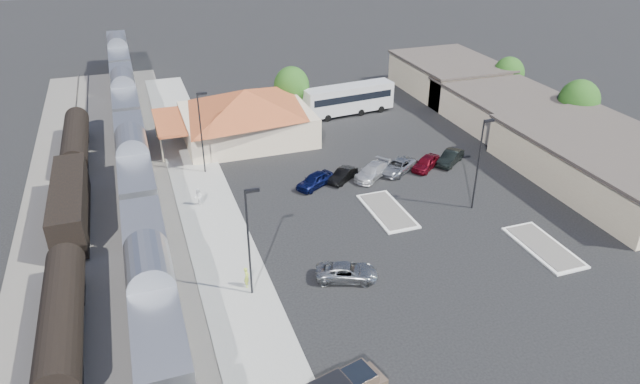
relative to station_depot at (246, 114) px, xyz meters
name	(u,v)px	position (x,y,z in m)	size (l,w,h in m)	color
ground	(356,230)	(4.56, -24.00, -3.13)	(280.00, 280.00, 0.00)	black
railbed	(109,225)	(-16.44, -16.00, -3.07)	(16.00, 100.00, 0.12)	#4C4944
platform	(212,219)	(-7.44, -18.00, -3.04)	(5.50, 92.00, 0.18)	gray
passenger_train	(136,170)	(-13.44, -11.08, -0.26)	(3.00, 104.00, 5.55)	silver
freight_cars	(71,205)	(-19.44, -14.57, -1.21)	(2.80, 46.00, 4.00)	black
station_depot	(246,114)	(0.00, 0.00, 0.00)	(18.35, 12.24, 6.20)	#C6B091
buildings_east	(523,116)	(32.56, -9.72, -0.86)	(14.40, 51.40, 4.80)	#C6B28C
traffic_island_south	(387,211)	(8.56, -22.00, -3.03)	(3.30, 7.50, 0.21)	silver
traffic_island_north	(544,247)	(18.56, -32.00, -3.03)	(3.30, 7.50, 0.21)	silver
lamp_plat_s	(249,235)	(-6.34, -30.00, 2.21)	(1.08, 0.25, 9.00)	black
lamp_plat_n	(201,127)	(-6.34, -8.00, 2.21)	(1.08, 0.25, 9.00)	black
lamp_lot	(480,157)	(16.66, -24.00, 2.21)	(1.08, 0.25, 9.00)	black
tree_east_b	(579,102)	(38.56, -12.00, 1.09)	(4.94, 4.94, 6.96)	#382314
tree_east_c	(508,74)	(38.56, 2.00, 0.63)	(4.41, 4.41, 6.21)	#382314
tree_depot	(292,86)	(7.56, 6.00, 0.89)	(4.71, 4.71, 6.63)	#382314
suv	(347,272)	(1.04, -30.56, -2.45)	(2.27, 4.91, 1.37)	gray
coach_bus	(349,98)	(14.84, 3.72, -0.84)	(12.62, 3.92, 3.98)	white
person_a	(247,277)	(-6.59, -29.07, -2.10)	(0.62, 0.41, 1.70)	#B0CA3F
person_b	(198,197)	(-8.18, -15.20, -2.07)	(0.86, 0.67, 1.76)	white
parked_car_a	(315,180)	(3.70, -14.88, -2.38)	(1.77, 4.41, 1.50)	#0D1341
parked_car_b	(343,175)	(6.90, -14.58, -2.48)	(1.38, 3.97, 1.31)	black
parked_car_c	(372,171)	(10.10, -14.88, -2.39)	(2.06, 5.08, 1.47)	silver
parked_car_d	(398,166)	(13.30, -14.58, -2.44)	(2.28, 4.94, 1.37)	gray
parked_car_e	(426,163)	(16.50, -14.88, -2.40)	(1.72, 4.27, 1.46)	maroon
parked_car_f	(450,158)	(19.70, -14.58, -2.40)	(1.55, 4.44, 1.46)	black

